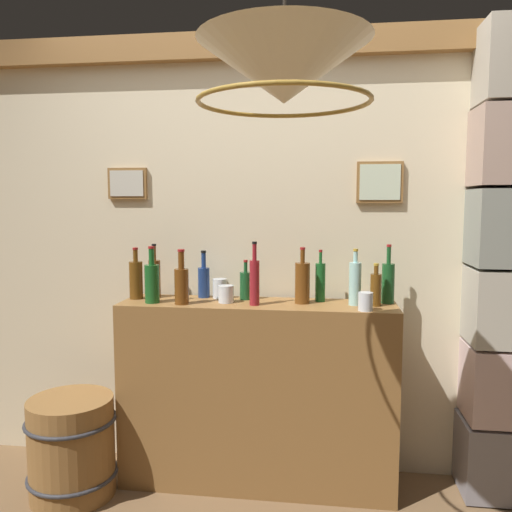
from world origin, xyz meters
The scene contains 20 objects.
panelled_rear_partition centered at (0.00, 1.10, 1.28)m, with size 3.48×0.15×2.41m.
stone_pillar centered at (1.27, 0.94, 1.17)m, with size 0.44×0.37×2.34m.
bar_shelf_unit centered at (0.00, 0.85, 0.49)m, with size 1.43×0.35×0.98m, color olive.
liquor_bottle_port centered at (0.23, 0.87, 1.09)m, with size 0.08×0.08×0.29m.
liquor_bottle_gin centered at (-0.07, 0.93, 1.06)m, with size 0.06×0.06×0.21m.
liquor_bottle_bourbon centered at (-0.38, 0.76, 1.09)m, with size 0.07×0.07×0.28m.
liquor_bottle_rum centered at (-0.54, 0.78, 1.09)m, with size 0.08×0.08×0.29m.
liquor_bottle_mezcal centered at (-0.31, 0.97, 1.07)m, with size 0.06×0.06×0.26m.
liquor_bottle_brandy centered at (-0.01, 0.79, 1.11)m, with size 0.05×0.05×0.32m.
liquor_bottle_scotch centered at (-0.67, 0.88, 1.09)m, with size 0.07×0.07×0.28m.
liquor_bottle_sherry centered at (-0.58, 0.93, 1.09)m, with size 0.06×0.06×0.29m.
liquor_bottle_whiskey centered at (0.32, 0.93, 1.09)m, with size 0.05×0.05×0.27m.
liquor_bottle_amaro centered at (0.67, 0.93, 1.09)m, with size 0.07×0.07×0.31m.
liquor_bottle_vermouth centered at (0.60, 0.85, 1.07)m, with size 0.06×0.06×0.22m.
liquor_bottle_tequila centered at (0.50, 0.86, 1.10)m, with size 0.06×0.06×0.29m.
glass_tumbler_rocks centered at (-0.16, 0.83, 1.03)m, with size 0.08×0.08×0.09m.
glass_tumbler_highball centered at (0.54, 0.72, 1.03)m, with size 0.07×0.07×0.09m.
glass_tumbler_shot centered at (-0.22, 0.95, 1.03)m, with size 0.08×0.08×0.11m.
pendant_lamp centered at (0.20, -0.01, 1.93)m, with size 0.59×0.59×0.59m.
wooden_barrel centered at (-0.92, 0.60, 0.26)m, with size 0.45×0.45×0.51m.
Camera 1 is at (0.35, -1.79, 1.50)m, focal length 36.55 mm.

